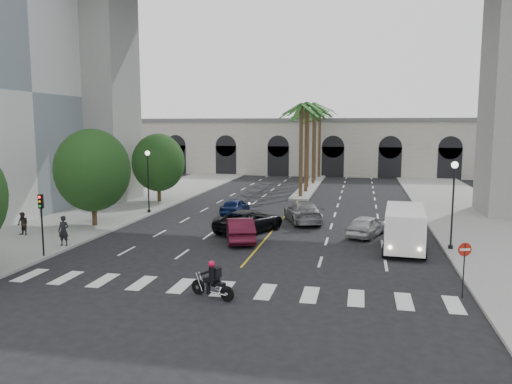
% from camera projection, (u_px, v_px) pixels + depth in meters
% --- Properties ---
extents(ground, '(140.00, 140.00, 0.00)m').
position_uv_depth(ground, '(231.00, 279.00, 24.30)').
color(ground, black).
rests_on(ground, ground).
extents(sidewalk_left, '(8.00, 100.00, 0.15)m').
position_uv_depth(sidewalk_left, '(104.00, 214.00, 41.92)').
color(sidewalk_left, gray).
rests_on(sidewalk_left, ground).
extents(sidewalk_right, '(8.00, 100.00, 0.15)m').
position_uv_depth(sidewalk_right, '(487.00, 229.00, 35.76)').
color(sidewalk_right, gray).
rests_on(sidewalk_right, ground).
extents(median, '(2.00, 24.00, 0.20)m').
position_uv_depth(median, '(310.00, 186.00, 61.14)').
color(median, gray).
rests_on(median, ground).
extents(pier_building, '(71.00, 10.50, 8.50)m').
position_uv_depth(pier_building, '(322.00, 146.00, 77.07)').
color(pier_building, beige).
rests_on(pier_building, ground).
extents(palm_a, '(3.20, 3.20, 10.30)m').
position_uv_depth(palm_a, '(301.00, 109.00, 50.25)').
color(palm_a, '#47331E').
rests_on(palm_a, ground).
extents(palm_b, '(3.20, 3.20, 10.60)m').
position_uv_depth(palm_b, '(307.00, 108.00, 54.07)').
color(palm_b, '#47331E').
rests_on(palm_b, ground).
extents(palm_c, '(3.20, 3.20, 10.10)m').
position_uv_depth(palm_c, '(308.00, 113.00, 58.07)').
color(palm_c, '#47331E').
rests_on(palm_c, ground).
extents(palm_d, '(3.20, 3.20, 10.90)m').
position_uv_depth(palm_d, '(314.00, 108.00, 61.78)').
color(palm_d, '#47331E').
rests_on(palm_d, ground).
extents(palm_e, '(3.20, 3.20, 10.40)m').
position_uv_depth(palm_e, '(315.00, 112.00, 65.77)').
color(palm_e, '#47331E').
rests_on(palm_e, ground).
extents(palm_f, '(3.20, 3.20, 10.70)m').
position_uv_depth(palm_f, '(320.00, 111.00, 69.56)').
color(palm_f, '#47331E').
rests_on(palm_f, ground).
extents(street_tree_mid, '(5.44, 5.44, 7.21)m').
position_uv_depth(street_tree_mid, '(93.00, 170.00, 36.11)').
color(street_tree_mid, '#382616').
rests_on(street_tree_mid, ground).
extents(street_tree_far, '(5.04, 5.04, 6.68)m').
position_uv_depth(street_tree_far, '(158.00, 163.00, 47.79)').
color(street_tree_far, '#382616').
rests_on(street_tree_far, ground).
extents(lamp_post_left_far, '(0.40, 0.40, 5.35)m').
position_uv_depth(lamp_post_left_far, '(148.00, 176.00, 41.73)').
color(lamp_post_left_far, black).
rests_on(lamp_post_left_far, ground).
extents(lamp_post_right, '(0.40, 0.40, 5.35)m').
position_uv_depth(lamp_post_right, '(453.00, 198.00, 29.29)').
color(lamp_post_right, black).
rests_on(lamp_post_right, ground).
extents(traffic_signal_far, '(0.25, 0.18, 3.65)m').
position_uv_depth(traffic_signal_far, '(41.00, 214.00, 27.75)').
color(traffic_signal_far, black).
rests_on(traffic_signal_far, ground).
extents(motorcycle_rider, '(2.16, 1.00, 1.65)m').
position_uv_depth(motorcycle_rider, '(213.00, 281.00, 21.51)').
color(motorcycle_rider, black).
rests_on(motorcycle_rider, ground).
extents(car_a, '(3.01, 4.56, 1.44)m').
position_uv_depth(car_a, '(366.00, 226.00, 33.60)').
color(car_a, '#B9B8BE').
rests_on(car_a, ground).
extents(car_b, '(3.10, 5.04, 1.57)m').
position_uv_depth(car_b, '(240.00, 229.00, 32.12)').
color(car_b, '#430D1C').
rests_on(car_b, ground).
extents(car_c, '(4.75, 6.28, 1.58)m').
position_uv_depth(car_c, '(250.00, 221.00, 34.97)').
color(car_c, black).
rests_on(car_c, ground).
extents(car_d, '(3.88, 5.93, 1.60)m').
position_uv_depth(car_d, '(303.00, 212.00, 38.39)').
color(car_d, slate).
rests_on(car_d, ground).
extents(car_e, '(1.91, 4.21, 1.40)m').
position_uv_depth(car_e, '(235.00, 206.00, 41.79)').
color(car_e, '#101E4C').
rests_on(car_e, ground).
extents(cargo_van, '(2.74, 6.07, 2.52)m').
position_uv_depth(cargo_van, '(405.00, 227.00, 29.73)').
color(cargo_van, white).
rests_on(cargo_van, ground).
extents(pedestrian_a, '(0.69, 0.47, 1.85)m').
position_uv_depth(pedestrian_a, '(64.00, 231.00, 30.30)').
color(pedestrian_a, black).
rests_on(pedestrian_a, sidewalk_left).
extents(pedestrian_b, '(0.88, 0.76, 1.56)m').
position_uv_depth(pedestrian_b, '(23.00, 224.00, 33.22)').
color(pedestrian_b, black).
rests_on(pedestrian_b, sidewalk_left).
extents(do_not_enter_sign, '(0.58, 0.21, 2.46)m').
position_uv_depth(do_not_enter_sign, '(464.00, 258.00, 21.37)').
color(do_not_enter_sign, black).
rests_on(do_not_enter_sign, ground).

